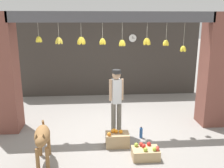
# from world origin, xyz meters

# --- Properties ---
(ground_plane) EXTENTS (60.00, 60.00, 0.00)m
(ground_plane) POSITION_xyz_m (0.00, 0.00, 0.00)
(ground_plane) COLOR gray
(shop_back_wall) EXTENTS (6.55, 0.12, 2.83)m
(shop_back_wall) POSITION_xyz_m (0.00, 3.11, 1.42)
(shop_back_wall) COLOR #38332D
(shop_back_wall) RESTS_ON ground_plane
(shop_pillar_left) EXTENTS (0.70, 0.60, 2.83)m
(shop_pillar_left) POSITION_xyz_m (-2.62, 0.30, 1.42)
(shop_pillar_left) COLOR brown
(shop_pillar_left) RESTS_ON ground_plane
(shop_pillar_right) EXTENTS (0.70, 0.60, 2.83)m
(shop_pillar_right) POSITION_xyz_m (2.62, 0.30, 1.42)
(shop_pillar_right) COLOR brown
(shop_pillar_right) RESTS_ON ground_plane
(storefront_awning) EXTENTS (4.65, 0.26, 0.93)m
(storefront_awning) POSITION_xyz_m (-0.00, 0.12, 2.66)
(storefront_awning) COLOR #4C4C51
(dog) EXTENTS (0.37, 1.03, 0.77)m
(dog) POSITION_xyz_m (-1.43, -1.32, 0.54)
(dog) COLOR olive
(dog) RESTS_ON ground_plane
(shopkeeper) EXTENTS (0.34, 0.27, 1.55)m
(shopkeeper) POSITION_xyz_m (0.06, -0.12, 0.90)
(shopkeeper) COLOR #6B665B
(shopkeeper) RESTS_ON ground_plane
(fruit_crate_oranges) EXTENTS (0.50, 0.33, 0.37)m
(fruit_crate_oranges) POSITION_xyz_m (0.02, -0.74, 0.15)
(fruit_crate_oranges) COLOR tan
(fruit_crate_oranges) RESTS_ON ground_plane
(fruit_crate_apples) EXTENTS (0.53, 0.34, 0.28)m
(fruit_crate_apples) POSITION_xyz_m (0.53, -1.29, 0.12)
(fruit_crate_apples) COLOR tan
(fruit_crate_apples) RESTS_ON ground_plane
(water_bottle) EXTENTS (0.07, 0.07, 0.26)m
(water_bottle) POSITION_xyz_m (0.61, -0.41, 0.12)
(water_bottle) COLOR #2D60AD
(water_bottle) RESTS_ON ground_plane
(wall_clock) EXTENTS (0.28, 0.03, 0.28)m
(wall_clock) POSITION_xyz_m (0.91, 3.03, 2.04)
(wall_clock) COLOR black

